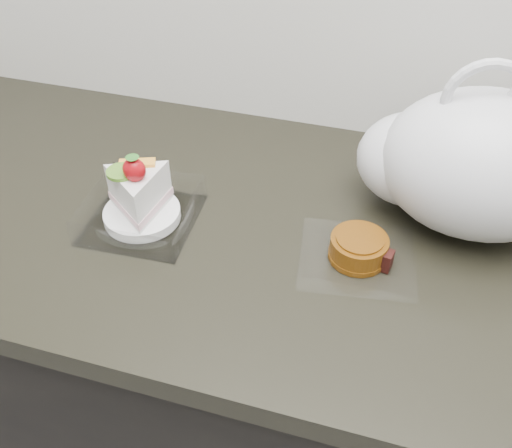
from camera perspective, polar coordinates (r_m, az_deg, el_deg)
counter at (r=1.24m, az=7.72°, el=-16.95°), size 2.04×0.64×0.90m
cake_tray at (r=0.91m, az=-11.50°, el=2.03°), size 0.17×0.17×0.13m
mooncake_wrap at (r=0.85m, az=10.29°, el=-2.58°), size 0.19×0.18×0.04m
plastic_bag at (r=0.90m, az=20.41°, el=5.77°), size 0.34×0.24×0.27m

